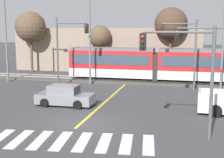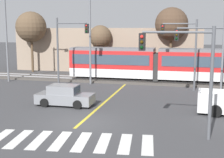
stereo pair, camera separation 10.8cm
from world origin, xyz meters
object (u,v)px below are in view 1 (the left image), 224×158
Objects in this scene: light_rail_tram at (156,63)px; traffic_light_far_left at (67,43)px; street_lamp_centre at (91,34)px; traffic_light_mid_right at (212,50)px; traffic_light_near_right at (186,64)px; bare_tree_far_west at (31,27)px; traffic_light_far_right at (184,44)px; bare_tree_west at (100,37)px; street_lamp_west at (7,30)px; sedan_crossing at (65,96)px; bare_tree_east at (171,24)px.

light_rail_tram is 2.77× the size of traffic_light_far_left.
traffic_light_mid_right is at bearing -28.08° from street_lamp_centre.
light_rail_tram is 2.04× the size of street_lamp_centre.
traffic_light_near_right is 28.96m from bare_tree_far_west.
traffic_light_far_left is 0.74× the size of street_lamp_centre.
traffic_light_far_right is 1.06× the size of bare_tree_west.
bare_tree_far_west is (-19.75, 21.08, 1.96)m from traffic_light_near_right.
street_lamp_west reaches higher than street_lamp_centre.
bare_tree_far_west is (-19.48, 8.00, 1.59)m from traffic_light_far_right.
traffic_light_mid_right is 1.02× the size of bare_tree_west.
traffic_light_mid_right is 18.59m from bare_tree_west.
sedan_crossing is 0.47× the size of street_lamp_centre.
light_rail_tram is at bearing 11.57° from street_lamp_west.
traffic_light_near_right reaches higher than sedan_crossing.
street_lamp_centre is 12.60m from bare_tree_far_west.
street_lamp_centre is 1.16× the size of bare_tree_far_west.
sedan_crossing is 20.20m from bare_tree_far_west.
traffic_light_near_right is 13.09m from traffic_light_far_right.
street_lamp_west reaches higher than bare_tree_west.
traffic_light_near_right is at bearing -63.94° from bare_tree_west.
street_lamp_centre reaches higher than sedan_crossing.
bare_tree_west reaches higher than traffic_light_near_right.
bare_tree_west is at bearing 116.06° from traffic_light_near_right.
traffic_light_far_right is at bearing -1.23° from street_lamp_west.
street_lamp_west reaches higher than sedan_crossing.
street_lamp_west reaches higher than traffic_light_far_right.
bare_tree_west is (-1.34, 7.83, -0.49)m from street_lamp_centre.
bare_tree_west is 0.75× the size of bare_tree_east.
street_lamp_west is (-7.17, 1.26, 1.19)m from traffic_light_far_left.
street_lamp_centre is at bearing -133.06° from bare_tree_east.
bare_tree_far_west is 0.96× the size of bare_tree_east.
sedan_crossing is 17.40m from bare_tree_west.
street_lamp_centre is at bearing 151.92° from traffic_light_mid_right.
light_rail_tram is at bearing 64.36° from sedan_crossing.
traffic_light_far_left is 13.68m from traffic_light_mid_right.
traffic_light_far_left reaches higher than sedan_crossing.
light_rail_tram is 17.00m from traffic_light_near_right.
sedan_crossing is at bearing -85.46° from street_lamp_centre.
street_lamp_centre is 10.88m from bare_tree_east.
street_lamp_west reaches higher than light_rail_tram.
bare_tree_far_west is at bearing 133.80° from traffic_light_far_left.
street_lamp_west is at bearing 178.77° from traffic_light_far_right.
street_lamp_west is at bearing 165.05° from traffic_light_mid_right.
street_lamp_centre is at bearing -80.29° from bare_tree_west.
bare_tree_west is (-10.69, 21.85, 0.74)m from traffic_light_near_right.
street_lamp_centre reaches higher than light_rail_tram.
traffic_light_mid_right is at bearing -14.95° from street_lamp_west.
street_lamp_centre is (1.90, 1.81, 0.79)m from traffic_light_far_left.
bare_tree_far_west is (-1.33, 7.61, 0.34)m from street_lamp_west.
light_rail_tram is 12.94m from sedan_crossing.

